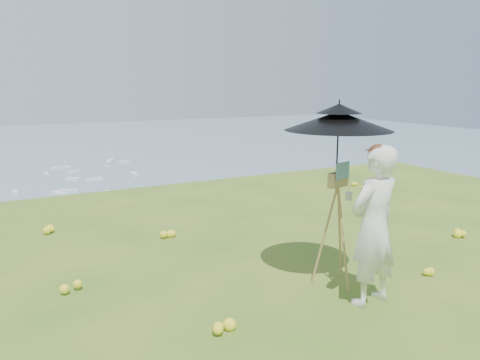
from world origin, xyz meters
TOP-DOWN VIEW (x-y plane):
  - ground at (0.00, 0.00)m, footprint 14.00×14.00m
  - shoreline_tier at (0.00, 75.00)m, footprint 170.00×28.00m
  - bay_water at (0.00, 240.00)m, footprint 700.00×700.00m
  - slope_trees at (0.00, 35.00)m, footprint 110.00×50.00m
  - harbor_town at (0.00, 75.00)m, footprint 110.00×22.00m
  - wildflowers at (0.00, 0.25)m, footprint 10.00×10.50m
  - painter at (-0.98, -0.40)m, footprint 0.73×0.53m
  - field_easel at (-1.01, 0.21)m, footprint 0.74×0.74m
  - sun_umbrella at (-1.01, 0.24)m, footprint 1.62×1.62m
  - painter_cap at (-0.98, -0.40)m, footprint 0.26×0.29m

SIDE VIEW (x-z plane):
  - shoreline_tier at x=0.00m, z-range -40.00..-32.00m
  - bay_water at x=0.00m, z-range -34.00..-34.00m
  - harbor_town at x=0.00m, z-range -32.00..-27.00m
  - slope_trees at x=0.00m, z-range -18.00..-12.00m
  - ground at x=0.00m, z-range 0.00..0.00m
  - wildflowers at x=0.00m, z-range 0.00..0.12m
  - field_easel at x=-1.01m, z-range 0.00..1.59m
  - painter at x=-0.98m, z-range 0.00..1.87m
  - painter_cap at x=-0.98m, z-range 1.76..1.86m
  - sun_umbrella at x=-1.01m, z-range 1.31..2.34m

